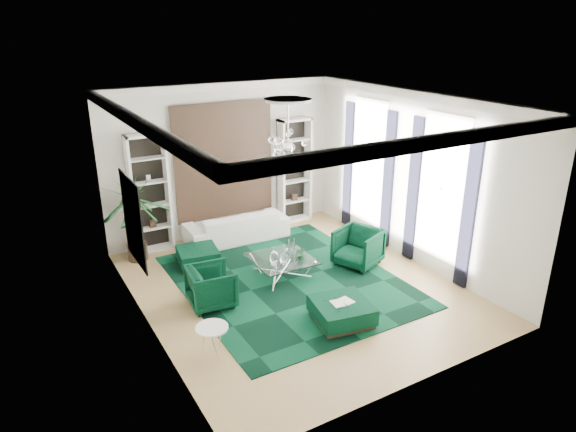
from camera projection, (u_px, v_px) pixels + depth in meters
floor at (295, 287)px, 10.59m from camera, size 6.00×7.00×0.02m
ceiling at (296, 100)px, 9.24m from camera, size 6.00×7.00×0.02m
wall_back at (223, 160)px, 12.75m from camera, size 6.00×0.02×3.80m
wall_front at (426, 271)px, 7.08m from camera, size 6.00×0.02×3.80m
wall_left at (140, 229)px, 8.50m from camera, size 0.02×7.00×3.80m
wall_right at (412, 178)px, 11.33m from camera, size 0.02×7.00×3.80m
crown_molding at (296, 106)px, 9.28m from camera, size 6.00×7.00×0.18m
ceiling_medallion at (288, 100)px, 9.50m from camera, size 0.90×0.90×0.05m
tapestry at (224, 161)px, 12.71m from camera, size 2.50×0.06×2.80m
shelving_left at (150, 194)px, 11.85m from camera, size 0.90×0.38×2.80m
shelving_right at (294, 171)px, 13.69m from camera, size 0.90×0.38×2.80m
painting at (134, 221)px, 9.02m from camera, size 0.04×1.30×1.60m
window_near at (442, 188)px, 10.60m from camera, size 0.03×1.10×2.90m
curtain_near_a at (469, 211)px, 10.04m from camera, size 0.07×0.30×3.25m
curtain_near_b at (413, 190)px, 11.30m from camera, size 0.07×0.30×3.25m
window_far at (369, 163)px, 12.54m from camera, size 0.03×1.10×2.90m
curtain_far_a at (388, 181)px, 11.98m from camera, size 0.07×0.30×3.25m
curtain_far_b at (348, 166)px, 13.24m from camera, size 0.07×0.30×3.25m
rug at (288, 280)px, 10.83m from camera, size 4.20×5.00×0.02m
sofa at (237, 226)px, 12.76m from camera, size 2.56×1.08×0.74m
armchair_left at (211, 286)px, 9.79m from camera, size 0.95×0.93×0.78m
armchair_right at (358, 247)px, 11.43m from camera, size 1.19×1.18×0.84m
coffee_table at (282, 267)px, 10.96m from camera, size 1.28×1.28×0.43m
ottoman_side at (198, 257)px, 11.51m from camera, size 0.97×0.97×0.38m
ottoman_front at (342, 312)px, 9.29m from camera, size 1.15×1.15×0.39m
book at (342, 302)px, 9.22m from camera, size 0.41×0.27×0.03m
side_table at (213, 341)px, 8.34m from camera, size 0.66×0.66×0.51m
palm at (133, 209)px, 11.39m from camera, size 1.98×1.98×2.47m
chandelier at (288, 149)px, 9.82m from camera, size 0.90×0.90×0.73m
table_plant at (301, 254)px, 10.77m from camera, size 0.17×0.14×0.27m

